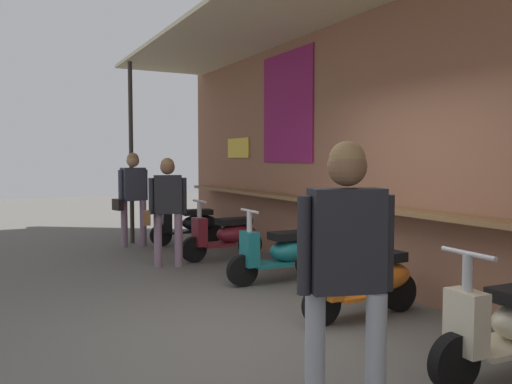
# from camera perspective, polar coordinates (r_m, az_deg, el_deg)

# --- Properties ---
(ground_plane) EXTENTS (37.91, 37.91, 0.00)m
(ground_plane) POSITION_cam_1_polar(r_m,az_deg,el_deg) (4.95, 1.98, -15.20)
(ground_plane) COLOR #56544F
(market_stall_facade) EXTENTS (13.54, 2.13, 3.54)m
(market_stall_facade) POSITION_cam_1_polar(r_m,az_deg,el_deg) (5.88, 18.44, 6.80)
(market_stall_facade) COLOR #8C5B44
(market_stall_facade) RESTS_ON ground_plane
(scooter_black) EXTENTS (0.48, 1.40, 0.97)m
(scooter_black) POSITION_cam_1_polar(r_m,az_deg,el_deg) (9.81, -7.17, -3.49)
(scooter_black) COLOR black
(scooter_black) RESTS_ON ground_plane
(scooter_maroon) EXTENTS (0.46, 1.40, 0.97)m
(scooter_maroon) POSITION_cam_1_polar(r_m,az_deg,el_deg) (8.31, -3.20, -4.75)
(scooter_maroon) COLOR maroon
(scooter_maroon) RESTS_ON ground_plane
(scooter_teal) EXTENTS (0.46, 1.40, 0.97)m
(scooter_teal) POSITION_cam_1_polar(r_m,az_deg,el_deg) (6.78, 2.97, -6.65)
(scooter_teal) COLOR #197075
(scooter_teal) RESTS_ON ground_plane
(scooter_orange) EXTENTS (0.46, 1.40, 0.97)m
(scooter_orange) POSITION_cam_1_polar(r_m,az_deg,el_deg) (5.41, 12.34, -9.37)
(scooter_orange) COLOR orange
(scooter_orange) RESTS_ON ground_plane
(shopper_with_handbag) EXTENTS (0.34, 0.66, 1.62)m
(shopper_with_handbag) POSITION_cam_1_polar(r_m,az_deg,el_deg) (7.74, -9.84, -1.01)
(shopper_with_handbag) COLOR gray
(shopper_with_handbag) RESTS_ON ground_plane
(shopper_browsing) EXTENTS (0.36, 0.56, 1.70)m
(shopper_browsing) POSITION_cam_1_polar(r_m,az_deg,el_deg) (3.02, 9.93, -6.79)
(shopper_browsing) COLOR #999EA8
(shopper_browsing) RESTS_ON ground_plane
(shopper_passing) EXTENTS (0.39, 0.67, 1.72)m
(shopper_passing) POSITION_cam_1_polar(r_m,az_deg,el_deg) (9.64, -13.48, 0.29)
(shopper_passing) COLOR gray
(shopper_passing) RESTS_ON ground_plane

